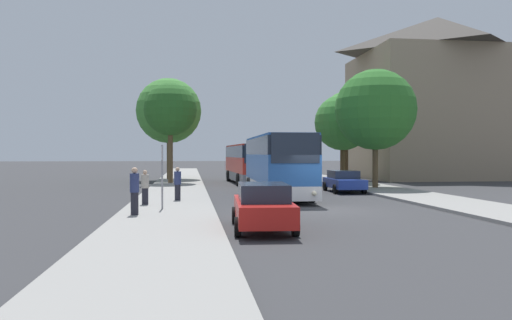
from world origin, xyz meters
The scene contains 17 objects.
ground_plane centered at (0.00, 0.00, 0.00)m, with size 300.00×300.00×0.00m, color #38383A.
sidewalk_left centered at (-7.00, 0.00, 0.07)m, with size 4.00×120.00×0.15m, color gray.
sidewalk_right centered at (7.00, 0.00, 0.07)m, with size 4.00×120.00×0.15m, color gray.
building_right_background centered at (19.40, 26.95, 8.35)m, with size 15.68×12.98×16.69m.
bus_front centered at (-0.98, 7.01, 1.90)m, with size 3.05×11.56×3.57m.
bus_middle centered at (-1.20, 20.59, 1.77)m, with size 3.04×11.72×3.30m.
parked_car_left_curb centered at (-3.64, -5.41, 0.80)m, with size 2.18×4.79×1.56m.
parked_car_right_near centered at (4.02, 10.03, 0.75)m, with size 2.22×4.59×1.43m.
bus_stop_sign centered at (-7.26, 0.04, 1.87)m, with size 0.08×0.45×2.78m.
pedestrian_waiting_near centered at (-8.17, 2.06, 0.97)m, with size 0.36×0.36×1.63m.
pedestrian_waiting_far centered at (-8.22, -1.94, 1.10)m, with size 0.36×0.36×1.87m.
pedestrian_walking_back centered at (-6.70, 4.08, 1.01)m, with size 0.36×0.36×1.70m.
tree_left_near centered at (-7.67, 19.67, 6.16)m, with size 4.33×4.33×8.21m.
tree_left_far centered at (-8.06, 26.06, 6.60)m, with size 6.14×6.14×9.54m.
tree_right_near centered at (6.38, 17.79, 5.10)m, with size 4.61×4.61×7.27m.
tree_right_mid centered at (6.98, 12.04, 5.66)m, with size 5.72×5.72×8.38m.
tree_right_far centered at (7.79, 21.29, 6.01)m, with size 4.15×4.15×7.97m.
Camera 1 is at (-6.05, -21.89, 2.56)m, focal length 35.00 mm.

